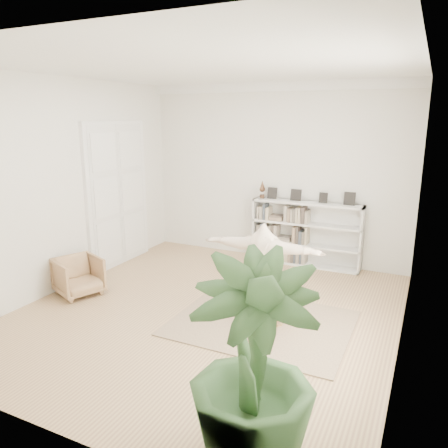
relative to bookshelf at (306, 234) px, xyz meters
name	(u,v)px	position (x,y,z in m)	size (l,w,h in m)	color
floor	(208,312)	(-0.74, -2.82, -0.64)	(6.00, 6.00, 0.00)	#996F4F
room_shell	(277,86)	(-0.74, 0.12, 2.87)	(6.00, 6.00, 6.00)	silver
doors	(118,196)	(-3.45, -1.52, 0.76)	(0.09, 1.78, 2.92)	white
bookshelf	(306,234)	(0.00, 0.00, 0.00)	(2.20, 0.35, 1.64)	silver
armchair	(79,276)	(-3.04, -3.15, -0.31)	(0.69, 0.71, 0.64)	#A78058
rug	(262,323)	(0.15, -2.83, -0.63)	(2.50, 2.00, 0.02)	tan
rocker_board	(262,320)	(0.15, -2.83, -0.57)	(0.47, 0.28, 0.10)	brown
person	(263,270)	(0.15, -2.83, 0.20)	(1.76, 0.48, 1.43)	beige
houseplant	(252,367)	(1.01, -5.37, 0.31)	(1.06, 1.06, 1.90)	#33592C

